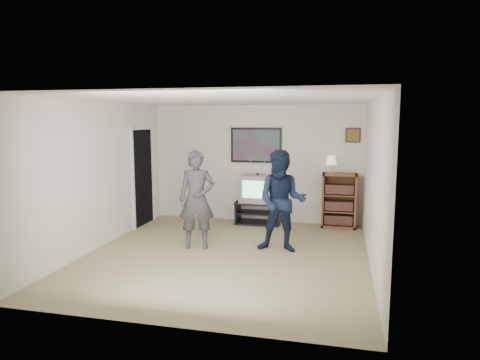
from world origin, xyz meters
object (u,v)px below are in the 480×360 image
at_px(bookshelf, 339,201).
at_px(media_stand, 258,213).
at_px(person_tall, 197,200).
at_px(crt_television, 257,188).
at_px(person_short, 282,201).

bearing_deg(bookshelf, media_stand, -178.28).
distance_m(media_stand, person_tall, 2.14).
height_order(media_stand, crt_television, crt_television).
xyz_separation_m(media_stand, person_short, (0.74, -1.80, 0.62)).
xyz_separation_m(crt_television, person_short, (0.76, -1.80, 0.09)).
xyz_separation_m(media_stand, bookshelf, (1.67, 0.05, 0.32)).
relative_size(crt_television, bookshelf, 0.61).
bearing_deg(crt_television, bookshelf, 4.92).
distance_m(crt_television, person_short, 1.96).
xyz_separation_m(crt_television, bookshelf, (1.68, 0.05, -0.20)).
bearing_deg(media_stand, person_tall, -111.09).
relative_size(bookshelf, person_short, 0.65).
bearing_deg(media_stand, crt_television, 178.86).
relative_size(bookshelf, person_tall, 0.66).
bearing_deg(person_short, media_stand, 113.88).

